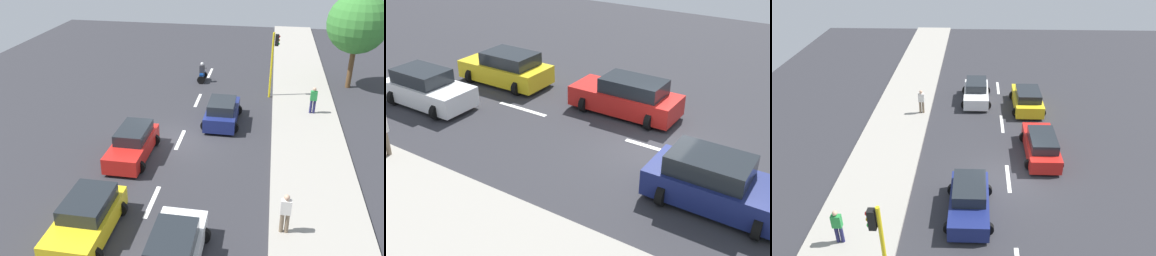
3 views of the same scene
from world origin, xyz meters
The scene contains 15 objects.
ground_plane centered at (0.00, 0.00, -0.05)m, with size 40.00×60.00×0.10m, color #2D2D33.
sidewalk centered at (7.00, 0.00, 0.07)m, with size 4.00×60.00×0.15m, color #9E998E.
lane_stripe_north centered at (0.00, -6.00, 0.01)m, with size 0.20×2.40×0.01m, color white.
lane_stripe_mid centered at (0.00, 0.00, 0.01)m, with size 0.20×2.40×0.01m, color white.
lane_stripe_south centered at (0.00, 6.00, 0.01)m, with size 0.20×2.40×0.01m, color white.
lane_stripe_far_south centered at (0.00, 12.00, 0.01)m, with size 0.20×2.40×0.01m, color white.
car_red centered at (-2.00, -2.25, 0.71)m, with size 2.15×4.36×1.52m.
car_white centered at (1.76, -9.56, 0.71)m, with size 2.19×3.93×1.52m.
car_dark_blue centered at (2.02, 2.66, 0.71)m, with size 2.22×3.97×1.52m.
car_yellow_cab centered at (-1.91, -8.45, 0.71)m, with size 2.34×4.23×1.52m.
motorcycle centered at (-0.32, 9.88, 0.64)m, with size 0.60×1.30×1.53m.
pedestrian_near_signal centered at (7.43, 4.81, 1.06)m, with size 0.40×0.24×1.69m.
pedestrian_by_tree centered at (5.55, -7.21, 1.06)m, with size 0.40×0.24×1.69m.
traffic_light_corner centered at (4.85, 7.49, 2.93)m, with size 0.49×0.24×4.50m.
street_tree_north centered at (10.40, 10.52, 4.65)m, with size 4.20×4.20×6.77m.
Camera 1 is at (4.43, -20.91, 10.91)m, focal length 40.34 mm.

